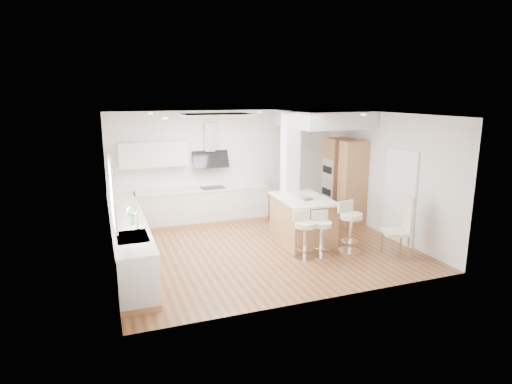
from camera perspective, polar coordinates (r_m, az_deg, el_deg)
name	(u,v)px	position (r m, az deg, el deg)	size (l,w,h in m)	color
ground	(263,248)	(9.16, 0.88, -7.48)	(6.00, 6.00, 0.00)	brown
ceiling	(263,248)	(9.16, 0.88, -7.48)	(6.00, 5.00, 0.02)	silver
wall_back	(228,165)	(11.10, -3.78, 3.60)	(6.00, 0.04, 2.80)	white
wall_left	(109,195)	(8.20, -19.03, -0.43)	(0.04, 5.00, 2.80)	white
wall_right	(385,174)	(10.23, 16.79, 2.27)	(0.04, 5.00, 2.80)	white
skylight	(216,115)	(8.92, -5.29, 10.16)	(4.10, 2.10, 0.06)	white
window_left	(112,189)	(7.26, -18.62, 0.32)	(0.06, 1.28, 1.07)	white
doorway_right	(400,197)	(9.83, 18.61, -0.65)	(0.05, 1.00, 2.10)	#413A33
counter_left	(129,239)	(8.68, -16.63, -6.00)	(0.63, 4.50, 1.35)	tan
counter_back	(196,197)	(10.75, -7.97, -0.64)	(3.62, 0.63, 2.50)	tan
pillar	(290,173)	(10.03, 4.54, 2.59)	(0.35, 0.35, 2.80)	white
soffit	(322,119)	(10.77, 8.79, 9.62)	(1.78, 2.20, 0.40)	silver
oven_column	(343,180)	(11.10, 11.55, 1.53)	(0.63, 1.21, 2.10)	tan
peninsula	(302,219)	(9.53, 6.17, -3.59)	(1.14, 1.66, 1.06)	tan
bar_stool_a	(305,233)	(8.50, 6.50, -5.39)	(0.45, 0.45, 0.95)	white
bar_stool_b	(321,231)	(8.66, 8.69, -5.22)	(0.46, 0.46, 0.92)	white
bar_stool_c	(350,224)	(8.98, 12.41, -4.22)	(0.57, 0.57, 1.05)	white
dining_chair	(402,225)	(8.98, 18.86, -4.13)	(0.61, 0.61, 1.25)	beige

